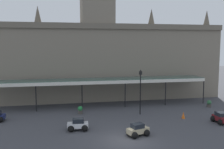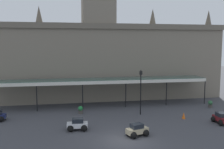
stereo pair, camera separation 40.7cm
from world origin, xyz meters
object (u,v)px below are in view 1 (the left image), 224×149
Objects in this scene: car_maroon_sedan at (221,119)px; car_white_sedan at (78,125)px; car_beige_sedan at (138,131)px; planter_near_kerb at (80,110)px; planter_by_canopy at (209,104)px; traffic_cone at (183,115)px; victorian_lamppost at (140,87)px.

car_maroon_sedan and car_white_sedan have the same top height.
car_white_sedan is (-5.40, 2.68, 0.00)m from car_beige_sedan.
car_maroon_sedan is at bearing -2.30° from car_white_sedan.
car_beige_sedan is at bearing -26.40° from car_white_sedan.
planter_near_kerb is 17.51m from planter_by_canopy.
car_beige_sedan is 1.08× the size of car_maroon_sedan.
car_beige_sedan is 8.19m from traffic_cone.
planter_near_kerb is at bearing 159.58° from traffic_cone.
car_maroon_sedan is 0.38× the size of victorian_lamppost.
car_maroon_sedan is 9.52m from victorian_lamppost.
car_maroon_sedan is 16.18m from planter_near_kerb.
car_beige_sedan reaches higher than planter_by_canopy.
car_white_sedan is at bearing -150.41° from victorian_lamppost.
car_beige_sedan is 2.31× the size of planter_by_canopy.
victorian_lamppost is 5.70× the size of planter_near_kerb.
victorian_lamppost is (7.86, 4.46, 2.86)m from car_white_sedan.
planter_by_canopy is at bearing 18.62° from car_white_sedan.
car_beige_sedan is at bearing -145.42° from planter_by_canopy.
car_maroon_sedan is 7.30m from planter_by_canopy.
planter_near_kerb is at bearing -179.97° from planter_by_canopy.
car_beige_sedan is at bearing -168.31° from car_maroon_sedan.
car_white_sedan reaches higher than planter_near_kerb.
car_maroon_sedan is 2.80× the size of traffic_cone.
victorian_lamppost is (2.45, 7.14, 2.86)m from car_beige_sedan.
car_beige_sedan is 9.99m from planter_near_kerb.
car_maroon_sedan is (9.98, 2.07, 0.00)m from car_beige_sedan.
car_beige_sedan reaches higher than traffic_cone.
car_beige_sedan is 6.03m from car_white_sedan.
victorian_lamppost reaches higher than car_maroon_sedan.
planter_by_canopy is at bearing 35.97° from traffic_cone.
planter_near_kerb is at bearing 155.39° from car_maroon_sedan.
traffic_cone is (12.24, 1.81, -0.13)m from car_white_sedan.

